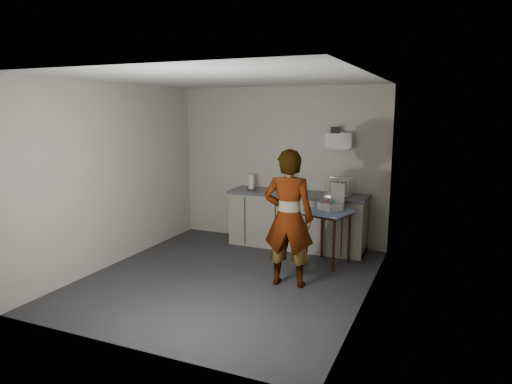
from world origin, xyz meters
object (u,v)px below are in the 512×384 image
at_px(paper_towel, 251,183).
at_px(soap_bottle, 289,182).
at_px(soda_can, 293,188).
at_px(side_table, 328,218).
at_px(bakery_box, 331,204).
at_px(standing_man, 289,218).
at_px(dark_bottle, 286,184).
at_px(kitchen_counter, 297,222).
at_px(dish_rack, 338,192).

bearing_deg(paper_towel, soap_bottle, 2.74).
height_order(soda_can, paper_towel, paper_towel).
relative_size(side_table, bakery_box, 2.11).
bearing_deg(soda_can, paper_towel, -174.60).
xyz_separation_m(soda_can, bakery_box, (0.78, -0.58, -0.09)).
xyz_separation_m(standing_man, dark_bottle, (-0.62, 1.63, 0.15)).
relative_size(side_table, soap_bottle, 2.46).
bearing_deg(kitchen_counter, soap_bottle, -176.76).
height_order(dark_bottle, bakery_box, bakery_box).
distance_m(kitchen_counter, paper_towel, 1.00).
xyz_separation_m(standing_man, bakery_box, (0.29, 1.04, 0.00)).
bearing_deg(dish_rack, soda_can, 177.87).
xyz_separation_m(dark_bottle, dish_rack, (0.87, -0.05, -0.05)).
bearing_deg(bakery_box, side_table, -78.42).
distance_m(side_table, dark_bottle, 1.15).
bearing_deg(standing_man, dish_rack, -106.40).
relative_size(standing_man, dark_bottle, 7.56).
relative_size(kitchen_counter, dark_bottle, 9.65).
bearing_deg(side_table, paper_towel, 174.22).
relative_size(standing_man, soda_can, 13.80).
distance_m(soda_can, bakery_box, 0.98).
relative_size(paper_towel, bakery_box, 0.67).
height_order(soda_can, bakery_box, bakery_box).
bearing_deg(soap_bottle, standing_man, -71.03).
xyz_separation_m(side_table, dish_rack, (-0.01, 0.61, 0.28)).
relative_size(soda_can, paper_towel, 0.50).
bearing_deg(side_table, soda_can, 155.53).
xyz_separation_m(soap_bottle, bakery_box, (0.83, -0.54, -0.19)).
bearing_deg(dark_bottle, soap_bottle, -35.40).
height_order(standing_man, paper_towel, standing_man).
bearing_deg(bakery_box, soap_bottle, 178.79).
height_order(kitchen_counter, standing_man, standing_man).
relative_size(paper_towel, dish_rack, 0.65).
height_order(side_table, standing_man, standing_man).
bearing_deg(kitchen_counter, soda_can, 163.52).
xyz_separation_m(standing_man, paper_towel, (-1.20, 1.55, 0.15)).
bearing_deg(standing_man, bakery_box, -112.75).
bearing_deg(dish_rack, dark_bottle, 177.03).
height_order(standing_man, soap_bottle, standing_man).
distance_m(soap_bottle, paper_towel, 0.66).
bearing_deg(soda_can, side_table, -39.99).
bearing_deg(kitchen_counter, paper_towel, -177.18).
xyz_separation_m(side_table, standing_man, (-0.26, -0.98, 0.18)).
height_order(standing_man, dish_rack, standing_man).
distance_m(paper_towel, dish_rack, 1.45).
relative_size(dark_bottle, dish_rack, 0.60).
bearing_deg(standing_man, kitchen_counter, -83.04).
xyz_separation_m(kitchen_counter, soda_can, (-0.09, 0.03, 0.55)).
xyz_separation_m(kitchen_counter, standing_man, (0.40, -1.59, 0.45)).
bearing_deg(dark_bottle, kitchen_counter, -11.81).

